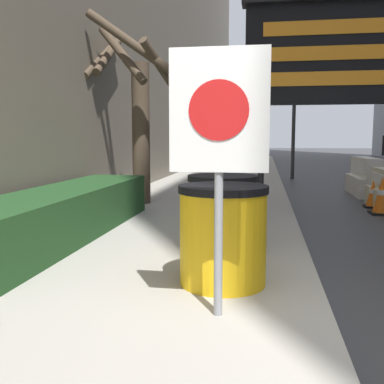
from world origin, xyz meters
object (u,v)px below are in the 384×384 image
traffic_cone_near (373,194)px  traffic_light_near_curb (295,92)px  barrel_drum_middle (223,214)px  message_board (334,54)px  jersey_barrier_white (365,178)px  traffic_cone_mid (382,196)px  barrel_drum_foreground (223,235)px  warning_sign (219,130)px

traffic_cone_near → traffic_light_near_curb: bearing=101.0°
barrel_drum_middle → message_board: message_board is taller
jersey_barrier_white → traffic_cone_mid: size_ratio=2.63×
barrel_drum_foreground → warning_sign: size_ratio=0.46×
jersey_barrier_white → traffic_cone_near: 2.12m
warning_sign → jersey_barrier_white: warning_sign is taller
barrel_drum_middle → traffic_light_near_curb: traffic_light_near_curb is taller
barrel_drum_foreground → traffic_cone_mid: size_ratio=1.20×
barrel_drum_foreground → traffic_cone_mid: 5.40m
warning_sign → barrel_drum_middle: bearing=94.1°
traffic_cone_near → barrel_drum_middle: bearing=-119.2°
barrel_drum_middle → traffic_cone_mid: (2.54, 3.80, -0.23)m
barrel_drum_foreground → jersey_barrier_white: bearing=70.3°
barrel_drum_foreground → traffic_cone_near: barrel_drum_foreground is taller
jersey_barrier_white → traffic_cone_near: jersey_barrier_white is taller
warning_sign → traffic_light_near_curb: bearing=84.3°
warning_sign → jersey_barrier_white: (2.73, 8.40, -1.03)m
jersey_barrier_white → barrel_drum_foreground: bearing=-109.7°
jersey_barrier_white → traffic_cone_mid: (-0.31, -2.89, -0.06)m
traffic_cone_mid → traffic_light_near_curb: size_ratio=0.18×
warning_sign → jersey_barrier_white: 8.90m
warning_sign → traffic_cone_near: warning_sign is taller
traffic_cone_near → traffic_light_near_curb: (-1.20, 6.15, 2.61)m
jersey_barrier_white → traffic_light_near_curb: 4.98m
barrel_drum_foreground → traffic_light_near_curb: 12.05m
traffic_cone_near → barrel_drum_foreground: bearing=-113.8°
warning_sign → traffic_cone_near: size_ratio=3.26×
barrel_drum_foreground → message_board: bearing=68.1°
traffic_cone_near → message_board: bearing=-116.4°
message_board → traffic_light_near_curb: traffic_light_near_curb is taller
warning_sign → traffic_cone_mid: 6.12m
warning_sign → jersey_barrier_white: bearing=72.0°
message_board → traffic_cone_near: size_ratio=6.07×
barrel_drum_middle → traffic_cone_mid: 4.58m
warning_sign → message_board: bearing=72.2°
traffic_light_near_curb → message_board: bearing=-89.9°
barrel_drum_middle → message_board: size_ratio=0.25×
barrel_drum_middle → message_board: bearing=57.9°
message_board → jersey_barrier_white: bearing=71.8°
barrel_drum_middle → traffic_light_near_curb: bearing=82.7°
traffic_light_near_curb → warning_sign: bearing=-95.7°
warning_sign → barrel_drum_foreground: bearing=92.5°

